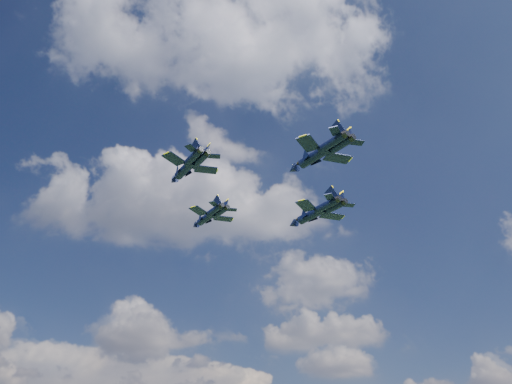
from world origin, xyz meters
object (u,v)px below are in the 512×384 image
object	(u,v)px
jet_left	(184,170)
jet_slot	(313,157)
jet_right	(310,215)
jet_lead	(206,218)

from	to	relation	value
jet_left	jet_slot	xyz separation A→B (m)	(24.22, -3.23, 0.98)
jet_right	jet_slot	bearing A→B (deg)	-132.91
jet_right	jet_slot	distance (m)	23.63
jet_lead	jet_right	size ratio (longest dim) A/B	0.85
jet_lead	jet_right	bearing A→B (deg)	-48.91
jet_right	jet_lead	bearing A→B (deg)	129.01
jet_lead	jet_right	distance (m)	24.99
jet_left	jet_slot	size ratio (longest dim) A/B	0.90
jet_right	jet_slot	size ratio (longest dim) A/B	1.07
jet_left	jet_right	size ratio (longest dim) A/B	0.84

